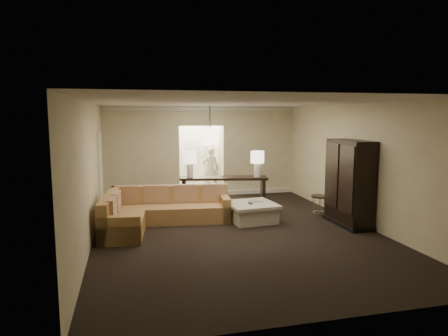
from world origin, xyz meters
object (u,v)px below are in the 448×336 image
object	(u,v)px
console_table	(224,190)
drink_table	(320,202)
coffee_table	(251,212)
sectional_sofa	(156,211)
armoire	(349,185)
person	(211,167)

from	to	relation	value
console_table	drink_table	xyz separation A→B (m)	(2.17, -1.27, -0.15)
coffee_table	sectional_sofa	bearing A→B (deg)	176.15
console_table	armoire	distance (m)	3.27
sectional_sofa	armoire	distance (m)	4.51
console_table	armoire	xyz separation A→B (m)	(2.47, -2.11, 0.41)
console_table	person	bearing A→B (deg)	97.03
coffee_table	armoire	distance (m)	2.36
sectional_sofa	armoire	bearing A→B (deg)	-6.27
console_table	person	distance (m)	2.80
drink_table	armoire	bearing A→B (deg)	-70.83
sectional_sofa	console_table	xyz separation A→B (m)	(1.89, 1.13, 0.20)
sectional_sofa	drink_table	xyz separation A→B (m)	(4.07, -0.14, 0.05)
coffee_table	armoire	xyz separation A→B (m)	(2.10, -0.82, 0.72)
sectional_sofa	person	world-z (taller)	person
coffee_table	armoire	bearing A→B (deg)	-21.44
person	drink_table	bearing A→B (deg)	122.15
console_table	person	xyz separation A→B (m)	(0.23, 2.77, 0.28)
console_table	drink_table	size ratio (longest dim) A/B	4.45
sectional_sofa	console_table	distance (m)	2.22
sectional_sofa	console_table	bearing A→B (deg)	37.25
coffee_table	console_table	size ratio (longest dim) A/B	0.51
sectional_sofa	coffee_table	distance (m)	2.27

